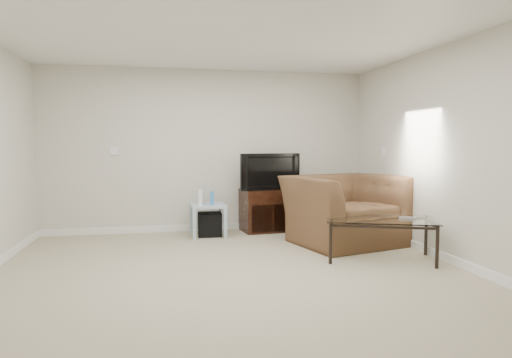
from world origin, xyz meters
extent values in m
plane|color=tan|center=(0.00, 0.00, 0.00)|extent=(5.00, 5.00, 0.00)
plane|color=white|center=(0.00, 0.00, 2.50)|extent=(5.00, 5.00, 0.00)
cube|color=silver|center=(0.00, 2.50, 1.25)|extent=(5.00, 0.02, 2.50)
cube|color=silver|center=(2.50, 0.00, 1.25)|extent=(0.02, 5.00, 2.50)
cube|color=white|center=(-1.40, 2.49, 1.25)|extent=(0.12, 0.02, 0.12)
cube|color=white|center=(2.49, 1.60, 1.25)|extent=(0.02, 0.09, 0.13)
cube|color=white|center=(2.49, 1.30, 0.30)|extent=(0.02, 0.08, 0.12)
cube|color=black|center=(0.90, 2.24, 0.55)|extent=(0.44, 0.33, 0.06)
imported|color=black|center=(0.90, 2.25, 0.93)|extent=(0.92, 0.33, 0.56)
cube|color=black|center=(-0.02, 2.07, 0.17)|extent=(0.36, 0.36, 0.34)
cube|color=white|center=(-0.17, 2.03, 0.58)|extent=(0.05, 0.16, 0.22)
cube|color=#337FCC|center=(0.01, 2.03, 0.57)|extent=(0.06, 0.14, 0.19)
imported|color=#4E2D1E|center=(1.74, 1.20, 0.62)|extent=(1.61, 1.26, 1.25)
cube|color=#B2B2B7|center=(2.10, 0.21, 0.50)|extent=(0.20, 0.13, 0.02)
camera|label=1|loc=(-0.69, -4.60, 1.36)|focal=32.00mm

